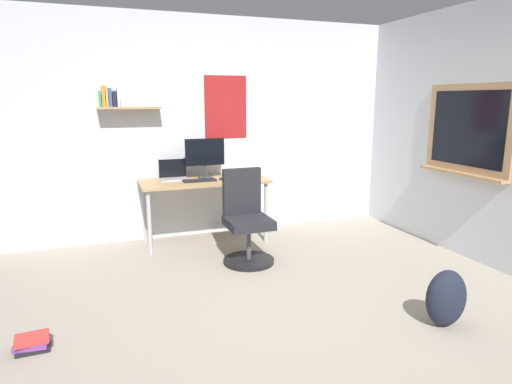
{
  "coord_description": "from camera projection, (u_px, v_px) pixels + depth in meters",
  "views": [
    {
      "loc": [
        -1.21,
        -2.8,
        1.64
      ],
      "look_at": [
        0.07,
        0.72,
        0.85
      ],
      "focal_mm": 30.89,
      "sensor_mm": 36.0,
      "label": 1
    }
  ],
  "objects": [
    {
      "name": "backpack",
      "position": [
        446.0,
        298.0,
        3.22
      ],
      "size": [
        0.32,
        0.22,
        0.43
      ],
      "primitive_type": "ellipsoid",
      "color": "#1E2333",
      "rests_on": "ground"
    },
    {
      "name": "keyboard",
      "position": [
        200.0,
        180.0,
        4.95
      ],
      "size": [
        0.37,
        0.13,
        0.02
      ],
      "primitive_type": "cube",
      "color": "black",
      "rests_on": "desk"
    },
    {
      "name": "computer_mouse",
      "position": [
        224.0,
        178.0,
        5.04
      ],
      "size": [
        0.1,
        0.06,
        0.03
      ],
      "primitive_type": "ellipsoid",
      "color": "#262628",
      "rests_on": "desk"
    },
    {
      "name": "monitor_primary",
      "position": [
        205.0,
        155.0,
        5.09
      ],
      "size": [
        0.46,
        0.17,
        0.46
      ],
      "color": "#38383D",
      "rests_on": "desk"
    },
    {
      "name": "laptop",
      "position": [
        173.0,
        175.0,
        5.06
      ],
      "size": [
        0.31,
        0.21,
        0.23
      ],
      "color": "#ADAFB5",
      "rests_on": "desk"
    },
    {
      "name": "book_stack_on_floor",
      "position": [
        32.0,
        343.0,
        2.93
      ],
      "size": [
        0.23,
        0.17,
        0.1
      ],
      "color": "black",
      "rests_on": "ground"
    },
    {
      "name": "desk",
      "position": [
        204.0,
        186.0,
        5.06
      ],
      "size": [
        1.45,
        0.61,
        0.74
      ],
      "color": "tan",
      "rests_on": "ground"
    },
    {
      "name": "ground_plane",
      "position": [
        280.0,
        321.0,
        3.32
      ],
      "size": [
        5.2,
        5.2,
        0.0
      ],
      "primitive_type": "plane",
      "color": "#9E9384",
      "rests_on": "ground"
    },
    {
      "name": "office_chair",
      "position": [
        246.0,
        223.0,
        4.49
      ],
      "size": [
        0.52,
        0.52,
        0.95
      ],
      "color": "black",
      "rests_on": "ground"
    },
    {
      "name": "coffee_mug",
      "position": [
        256.0,
        173.0,
        5.22
      ],
      "size": [
        0.08,
        0.08,
        0.09
      ],
      "primitive_type": "cylinder",
      "color": "silver",
      "rests_on": "desk"
    },
    {
      "name": "wall_back",
      "position": [
        201.0,
        128.0,
        5.3
      ],
      "size": [
        5.0,
        0.3,
        2.6
      ],
      "color": "silver",
      "rests_on": "ground"
    }
  ]
}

